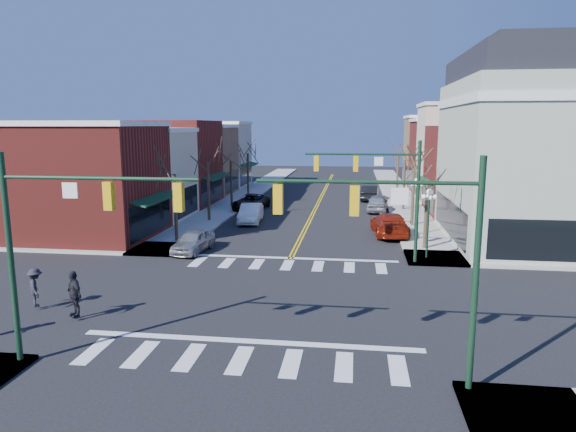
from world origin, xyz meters
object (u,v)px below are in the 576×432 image
at_px(pedestrian_dark_b, 36,287).
at_px(car_left_near, 193,241).
at_px(car_left_far, 251,202).
at_px(car_right_mid, 377,204).
at_px(lamppost_midblock, 416,197).
at_px(victorian_corner, 545,146).
at_px(lamppost_corner, 429,212).
at_px(pedestrian_dark_a, 74,294).
at_px(car_right_near, 390,224).
at_px(car_right_far, 370,193).
at_px(car_left_mid, 251,213).

bearing_deg(pedestrian_dark_b, car_left_near, -54.26).
height_order(car_left_far, car_right_mid, car_right_mid).
height_order(lamppost_midblock, pedestrian_dark_b, lamppost_midblock).
height_order(victorian_corner, car_left_near, victorian_corner).
height_order(lamppost_midblock, car_left_near, lamppost_midblock).
distance_m(lamppost_corner, pedestrian_dark_a, 19.91).
distance_m(car_left_far, car_right_near, 16.08).
distance_m(car_left_far, car_right_mid, 12.05).
bearing_deg(car_right_far, car_left_far, 39.03).
relative_size(lamppost_corner, car_right_far, 0.87).
bearing_deg(car_left_near, lamppost_corner, 6.81).
relative_size(car_left_mid, pedestrian_dark_b, 2.74).
relative_size(car_left_mid, car_right_near, 0.82).
bearing_deg(pedestrian_dark_a, car_left_mid, 119.93).
bearing_deg(car_left_mid, car_right_far, 50.89).
xyz_separation_m(lamppost_midblock, car_left_far, (-14.31, 10.43, -2.21)).
relative_size(victorian_corner, car_right_near, 2.46).
distance_m(pedestrian_dark_a, pedestrian_dark_b, 2.49).
distance_m(victorian_corner, car_right_far, 22.77).
relative_size(car_right_mid, pedestrian_dark_b, 2.68).
relative_size(car_left_far, pedestrian_dark_b, 3.13).
height_order(car_left_mid, car_right_mid, car_right_mid).
bearing_deg(car_left_mid, car_left_near, -102.81).
xyz_separation_m(victorian_corner, lamppost_corner, (-8.30, -6.00, -3.70)).
height_order(car_right_mid, pedestrian_dark_b, pedestrian_dark_b).
bearing_deg(car_right_far, lamppost_midblock, 102.62).
relative_size(lamppost_midblock, pedestrian_dark_a, 2.22).
xyz_separation_m(car_right_far, pedestrian_dark_a, (-13.06, -36.88, 0.31)).
distance_m(car_right_near, car_right_mid, 10.56).
bearing_deg(car_right_near, lamppost_corner, 99.80).
height_order(car_left_mid, car_left_far, car_left_mid).
height_order(car_right_near, car_right_mid, car_right_near).
relative_size(car_left_near, car_left_far, 0.77).
height_order(car_left_mid, pedestrian_dark_a, pedestrian_dark_a).
bearing_deg(pedestrian_dark_a, victorian_corner, 73.75).
relative_size(lamppost_midblock, pedestrian_dark_b, 2.51).
relative_size(car_left_far, car_right_far, 1.09).
bearing_deg(car_right_far, car_left_near, 68.71).
distance_m(car_right_mid, car_right_far, 7.64).
height_order(victorian_corner, lamppost_midblock, victorian_corner).
bearing_deg(car_right_near, pedestrian_dark_a, 48.07).
distance_m(car_left_far, car_right_far, 14.05).
bearing_deg(car_right_mid, car_left_far, 8.01).
distance_m(car_right_near, pedestrian_dark_b, 24.22).
bearing_deg(pedestrian_dark_b, lamppost_midblock, -82.29).
xyz_separation_m(car_right_mid, pedestrian_dark_b, (-15.93, -28.38, 0.23)).
relative_size(lamppost_corner, car_right_near, 0.75).
height_order(lamppost_corner, lamppost_midblock, same).
bearing_deg(car_left_mid, car_right_near, -22.07).
bearing_deg(car_right_far, car_right_near, 97.16).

